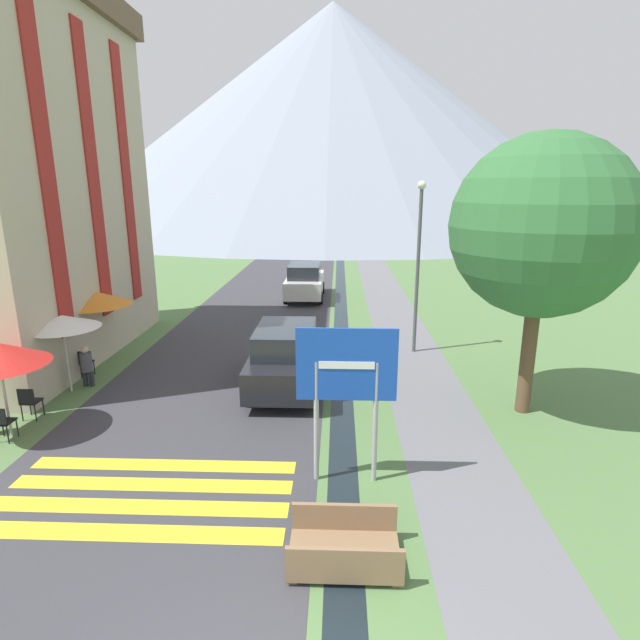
{
  "coord_description": "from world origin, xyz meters",
  "views": [
    {
      "loc": [
        1.07,
        -3.98,
        5.56
      ],
      "look_at": [
        0.55,
        10.0,
        1.86
      ],
      "focal_mm": 28.0,
      "sensor_mm": 36.0,
      "label": 1
    }
  ],
  "objects": [
    {
      "name": "streetlamp",
      "position": [
        3.74,
        12.85,
        3.39
      ],
      "size": [
        0.28,
        0.28,
        5.8
      ],
      "color": "#515156",
      "rests_on": "ground_plane"
    },
    {
      "name": "cafe_umbrella_rear_orange",
      "position": [
        -6.75,
        11.33,
        2.16
      ],
      "size": [
        2.34,
        2.34,
        2.39
      ],
      "color": "#B7B2A8",
      "rests_on": "ground_plane"
    },
    {
      "name": "parked_car_far",
      "position": [
        -0.68,
        21.47,
        0.91
      ],
      "size": [
        1.94,
        4.48,
        1.82
      ],
      "color": "silver",
      "rests_on": "ground_plane"
    },
    {
      "name": "cafe_chair_nearest",
      "position": [
        -6.47,
        5.97,
        0.51
      ],
      "size": [
        0.4,
        0.4,
        0.85
      ],
      "rotation": [
        0.0,
        0.0,
        0.3
      ],
      "color": "black",
      "rests_on": "ground_plane"
    },
    {
      "name": "person_seated_far",
      "position": [
        -6.15,
        9.28,
        0.68
      ],
      "size": [
        0.32,
        0.32,
        1.23
      ],
      "color": "#282833",
      "rests_on": "ground_plane"
    },
    {
      "name": "drainage_channel",
      "position": [
        1.2,
        30.0,
        0.0
      ],
      "size": [
        0.6,
        60.0,
        0.0
      ],
      "color": "black",
      "rests_on": "ground_plane"
    },
    {
      "name": "mountain_distant",
      "position": [
        -0.05,
        77.08,
        15.86
      ],
      "size": [
        83.1,
        83.1,
        31.72
      ],
      "color": "gray",
      "rests_on": "ground_plane"
    },
    {
      "name": "person_standing_terrace",
      "position": [
        -6.88,
        7.62,
        1.02
      ],
      "size": [
        0.32,
        0.32,
        1.75
      ],
      "color": "#282833",
      "rests_on": "ground_plane"
    },
    {
      "name": "ground_plane",
      "position": [
        0.0,
        20.0,
        0.0
      ],
      "size": [
        160.0,
        160.0,
        0.0
      ],
      "primitive_type": "plane",
      "color": "#517542"
    },
    {
      "name": "tree_by_path",
      "position": [
        5.84,
        8.06,
        4.68
      ],
      "size": [
        4.31,
        4.31,
        6.85
      ],
      "color": "brown",
      "rests_on": "ground_plane"
    },
    {
      "name": "road_sign",
      "position": [
        1.24,
        4.73,
        2.09
      ],
      "size": [
        1.88,
        0.11,
        3.1
      ],
      "color": "#9E9EA3",
      "rests_on": "ground_plane"
    },
    {
      "name": "cafe_chair_far_right",
      "position": [
        -6.83,
        9.97,
        0.51
      ],
      "size": [
        0.4,
        0.4,
        0.85
      ],
      "rotation": [
        0.0,
        0.0,
        -0.36
      ],
      "color": "black",
      "rests_on": "ground_plane"
    },
    {
      "name": "cafe_umbrella_middle_white",
      "position": [
        -6.46,
        8.88,
        2.04
      ],
      "size": [
        1.98,
        1.98,
        2.22
      ],
      "color": "#B7B2A8",
      "rests_on": "ground_plane"
    },
    {
      "name": "footbridge",
      "position": [
        1.2,
        2.49,
        0.23
      ],
      "size": [
        1.7,
        1.1,
        0.65
      ],
      "color": "#846647",
      "rests_on": "ground_plane"
    },
    {
      "name": "cafe_chair_far_left",
      "position": [
        -6.59,
        9.95,
        0.51
      ],
      "size": [
        0.4,
        0.4,
        0.85
      ],
      "rotation": [
        0.0,
        0.0,
        0.22
      ],
      "color": "black",
      "rests_on": "ground_plane"
    },
    {
      "name": "road",
      "position": [
        -2.5,
        30.0,
        0.0
      ],
      "size": [
        6.4,
        60.0,
        0.01
      ],
      "color": "#38383D",
      "rests_on": "ground_plane"
    },
    {
      "name": "crosswalk_marking",
      "position": [
        -2.5,
        4.06,
        0.01
      ],
      "size": [
        5.44,
        2.54,
        0.01
      ],
      "color": "yellow",
      "rests_on": "ground_plane"
    },
    {
      "name": "parked_car_near",
      "position": [
        -0.4,
        9.5,
        0.91
      ],
      "size": [
        1.98,
        4.42,
        1.82
      ],
      "color": "black",
      "rests_on": "ground_plane"
    },
    {
      "name": "cafe_chair_near_left",
      "position": [
        -6.51,
        7.08,
        0.51
      ],
      "size": [
        0.4,
        0.4,
        0.85
      ],
      "rotation": [
        0.0,
        0.0,
        0.44
      ],
      "color": "black",
      "rests_on": "ground_plane"
    },
    {
      "name": "footpath",
      "position": [
        3.6,
        30.0,
        0.0
      ],
      "size": [
        2.2,
        60.0,
        0.01
      ],
      "color": "slate",
      "rests_on": "ground_plane"
    },
    {
      "name": "hotel_building",
      "position": [
        -9.4,
        12.0,
        6.37
      ],
      "size": [
        5.93,
        9.74,
        11.86
      ],
      "color": "#BCAD93",
      "rests_on": "ground_plane"
    }
  ]
}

